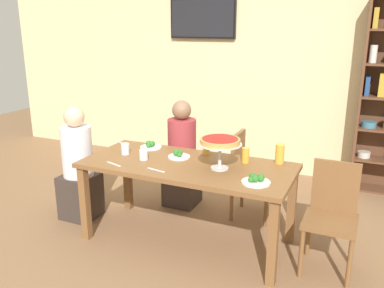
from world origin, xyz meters
The scene contains 20 objects.
ground_plane centered at (0.00, 0.00, 0.00)m, with size 12.00×12.00×0.00m, color #846042.
rear_partition centered at (0.00, 2.20, 1.40)m, with size 8.00×0.12×2.80m, color beige.
dining_table centered at (0.00, 0.00, 0.65)m, with size 1.84×0.83×0.74m.
television centered at (-0.75, 2.11, 1.97)m, with size 0.91×0.05×0.50m.
diner_head_west centered at (-1.19, -0.02, 0.49)m, with size 0.34×0.34×1.15m.
diner_far_left centered at (-0.38, 0.69, 0.49)m, with size 0.34×0.34×1.15m.
chair_far_right centered at (0.34, 0.71, 0.49)m, with size 0.40×0.40×0.87m.
chair_head_east centered at (1.22, 0.08, 0.49)m, with size 0.40×0.40×0.87m.
deep_dish_pizza_stand centered at (0.30, -0.01, 0.96)m, with size 0.36×0.36×0.26m.
salad_plate_near_diner centered at (-0.52, 0.27, 0.76)m, with size 0.21×0.21×0.07m.
salad_plate_far_diner centered at (0.67, -0.20, 0.76)m, with size 0.22×0.22×0.07m.
salad_plate_spare centered at (-0.14, 0.12, 0.76)m, with size 0.20×0.20×0.07m.
beer_glass_amber_tall centered at (0.73, 0.34, 0.82)m, with size 0.08×0.08×0.17m, color gold.
beer_glass_amber_short centered at (0.45, 0.23, 0.81)m, with size 0.06×0.06×0.13m, color gold.
beer_glass_amber_spare centered at (0.05, 0.30, 0.81)m, with size 0.06×0.06×0.13m, color gold.
water_glass_clear_near centered at (-0.64, 0.01, 0.79)m, with size 0.07×0.07×0.10m, color white.
water_glass_clear_far centered at (-0.40, -0.06, 0.79)m, with size 0.08×0.08×0.09m, color white.
cutlery_fork_near centered at (-0.16, -0.26, 0.74)m, with size 0.18×0.02×0.01m, color silver.
cutlery_knife_near centered at (-0.86, 0.29, 0.74)m, with size 0.18×0.02×0.01m, color silver.
cutlery_fork_far centered at (-0.57, -0.28, 0.74)m, with size 0.18×0.02×0.01m, color silver.
Camera 1 is at (1.41, -3.04, 1.91)m, focal length 38.18 mm.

